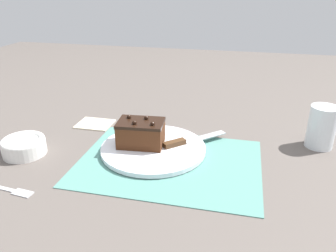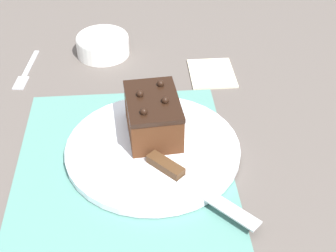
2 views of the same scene
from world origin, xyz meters
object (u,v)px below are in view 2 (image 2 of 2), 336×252
Objects in this scene: cake_plate at (153,149)px; chocolate_cake at (153,116)px; serving_knife at (182,177)px; dessert_fork at (26,72)px; small_bowl at (103,44)px.

chocolate_cake is (-0.04, 0.00, 0.04)m from cake_plate.
chocolate_cake reaches higher than serving_knife.
chocolate_cake is 0.34m from dessert_fork.
serving_knife is 1.42× the size of small_bowl.
serving_knife reaches higher than cake_plate.
dessert_fork is at bearing -67.06° from small_bowl.
cake_plate is at bearing -4.65° from chocolate_cake.
chocolate_cake reaches higher than cake_plate.
chocolate_cake is 0.31m from small_bowl.
cake_plate is at bearing -106.87° from serving_knife.
serving_knife is 0.43m from small_bowl.
cake_plate is 0.05m from chocolate_cake.
chocolate_cake reaches higher than dessert_fork.
small_bowl is at bearing -115.69° from serving_knife.
chocolate_cake is at bearing -115.43° from serving_knife.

